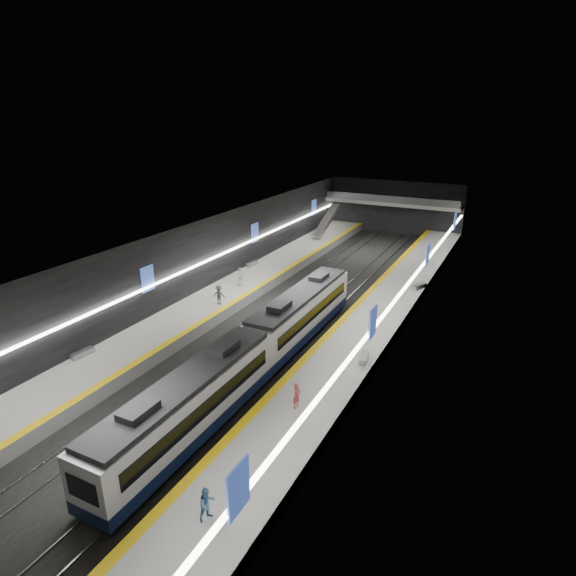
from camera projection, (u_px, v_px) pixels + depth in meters
The scene contains 26 objects.
ground at pixel (293, 314), 45.00m from camera, with size 70.00×70.00×0.00m, color black.
ceiling at pixel (294, 231), 42.19m from camera, with size 20.00×70.00×0.04m, color beige.
wall_left at pixel (203, 259), 47.81m from camera, with size 0.04×70.00×8.00m, color black.
wall_right at pixel (403, 292), 39.38m from camera, with size 0.04×70.00×8.00m, color black.
wall_back at pixel (395, 207), 72.85m from camera, with size 20.00×0.04×8.00m, color black.
platform_left at pixel (226, 296), 47.99m from camera, with size 5.00×70.00×1.00m, color slate.
tile_surface_left at pixel (226, 291), 47.81m from camera, with size 5.00×70.00×0.02m, color #B4B4AF.
tactile_strip_left at pixel (245, 295), 46.88m from camera, with size 0.60×70.00×0.02m, color yellow.
platform_right at pixel (371, 325), 41.66m from camera, with size 5.00×70.00×1.00m, color slate.
tile_surface_right at pixel (371, 319), 41.48m from camera, with size 5.00×70.00×0.02m, color #B4B4AF.
tactile_strip_right at pixel (347, 315), 42.41m from camera, with size 0.60×70.00×0.02m, color yellow.
rails at pixel (293, 314), 44.98m from camera, with size 6.52×70.00×0.12m.
train at pixel (255, 350), 33.79m from camera, with size 2.69×30.04×3.60m.
ad_posters at pixel (298, 266), 44.25m from camera, with size 19.94×53.50×2.20m.
cove_light_left at pixel (205, 262), 47.79m from camera, with size 0.25×68.60×0.12m, color white.
cove_light_right at pixel (400, 294), 39.53m from camera, with size 0.25×68.60×0.12m, color white.
mezzanine_bridge at pixel (392, 203), 70.76m from camera, with size 20.00×3.00×1.50m.
escalator at pixel (326, 221), 68.88m from camera, with size 1.20×8.00×0.60m, color #99999E.
bench_left_near at pixel (82, 353), 35.32m from camera, with size 0.49×1.77×0.43m, color #99999E.
bench_left_far at pixel (252, 264), 55.62m from camera, with size 0.49×1.77×0.43m, color #99999E.
bench_right_near at pixel (364, 358), 34.71m from camera, with size 0.49×1.75×0.43m, color #99999E.
bench_right_far at pixel (419, 286), 48.55m from camera, with size 0.54×1.94×0.47m, color #99999E.
passenger_right_a at pixel (297, 396), 29.06m from camera, with size 0.60×0.40×1.65m, color #BB464A.
passenger_right_b at pixel (207, 504), 21.10m from camera, with size 0.80×0.62×1.65m, color #5082AE.
passenger_left_a at pixel (240, 277), 49.12m from camera, with size 1.12×0.47×1.91m, color silver.
passenger_left_b at pixel (219, 295), 44.43m from camera, with size 1.19×0.68×1.84m, color #424148.
Camera 1 is at (18.13, -37.06, 18.14)m, focal length 30.00 mm.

